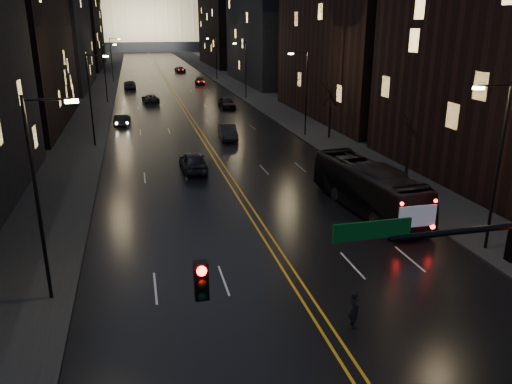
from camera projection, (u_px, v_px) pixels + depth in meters
road at (159, 69)px, 135.06m from camera, size 20.00×320.00×0.02m
sidewalk_left at (105, 70)px, 131.94m from camera, size 8.00×320.00×0.16m
sidewalk_right at (210, 68)px, 138.13m from camera, size 8.00×320.00×0.16m
center_line at (159, 69)px, 135.05m from camera, size 0.62×320.00×0.01m
building_left_far at (51, 33)px, 92.20m from camera, size 12.00×34.00×20.00m
building_left_dist at (76, 23)px, 135.80m from camera, size 12.00×40.00×24.00m
building_right_mid at (271, 17)px, 100.54m from camera, size 12.00×34.00×26.00m
building_right_dist at (228, 27)px, 145.41m from camera, size 12.00×40.00×22.00m
capitol at (143, 12)px, 240.18m from camera, size 90.00×50.00×58.50m
streetlamp_right_near at (496, 159)px, 25.24m from camera, size 2.13×0.25×9.00m
streetlamp_left_near at (41, 191)px, 20.46m from camera, size 2.13×0.25×9.00m
streetlamp_right_mid at (305, 89)px, 52.89m from camera, size 2.13×0.25×9.00m
streetlamp_left_mid at (92, 95)px, 48.10m from camera, size 2.13×0.25×9.00m
streetlamp_right_far at (245, 67)px, 80.53m from camera, size 2.13×0.25×9.00m
streetlamp_left_far at (106, 69)px, 75.75m from camera, size 2.13×0.25×9.00m
streetlamp_right_dist at (215, 56)px, 108.18m from camera, size 2.13×0.25×9.00m
streetlamp_left_dist at (112, 57)px, 103.40m from camera, size 2.13×0.25×9.00m
tree_right_mid at (411, 125)px, 36.96m from camera, size 2.40×2.40×6.65m
tree_right_far at (331, 96)px, 51.71m from camera, size 2.40×2.40×6.65m
bus at (368, 187)px, 32.37m from camera, size 3.52×11.31×3.10m
oncoming_car_a at (193, 162)px, 41.13m from camera, size 2.07×4.97×1.68m
oncoming_car_b at (122, 120)px, 59.74m from camera, size 1.99×4.39×1.40m
oncoming_car_c at (150, 98)px, 77.51m from camera, size 2.75×4.98×1.32m
oncoming_car_d at (130, 85)px, 94.12m from camera, size 2.35×5.53×1.59m
receding_car_a at (228, 132)px, 52.71m from camera, size 1.94×4.84×1.57m
receding_car_b at (227, 103)px, 72.00m from camera, size 2.16×4.86×1.63m
receding_car_c at (200, 81)px, 101.04m from camera, size 2.14×4.81×1.37m
receding_car_d at (180, 69)px, 127.16m from camera, size 2.60×5.06×1.36m
pedestrian_a at (354, 309)px, 19.85m from camera, size 0.42×0.61×1.61m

